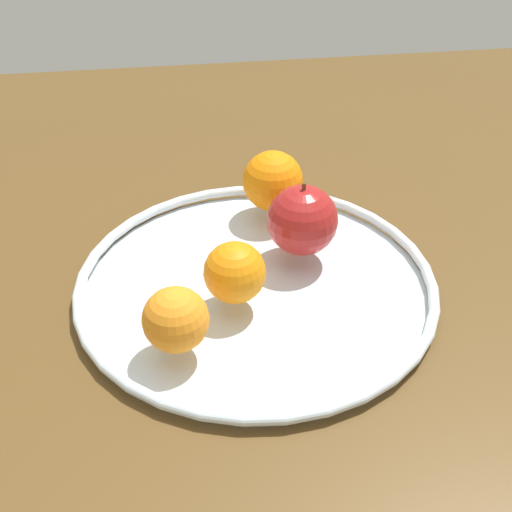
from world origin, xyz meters
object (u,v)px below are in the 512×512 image
Objects in this scene: fruit_bowl at (256,284)px; orange_front_left at (176,320)px; orange_front_right at (235,272)px; apple at (302,220)px; orange_back_left at (273,181)px.

orange_front_left is (-9.24, 8.96, 4.12)cm from fruit_bowl.
apple is at bearing -48.75° from orange_front_right.
fruit_bowl is at bearing -44.12° from orange_front_left.
apple is 9.56cm from orange_back_left.
orange_back_left is at bearing 11.37° from apple.
orange_back_left is (16.80, -6.60, 0.47)cm from orange_front_right.
orange_front_left reaches higher than fruit_bowl.
orange_front_right is at bearing -44.84° from orange_front_left.
fruit_bowl is at bearing 164.03° from orange_back_left.
orange_back_left is at bearing -21.44° from orange_front_right.
orange_front_right is at bearing 158.56° from orange_back_left.
fruit_bowl is 8.93cm from apple.
apple reaches higher than orange_back_left.
orange_front_left is at bearing 135.16° from orange_front_right.
apple is 1.19× the size of orange_back_left.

